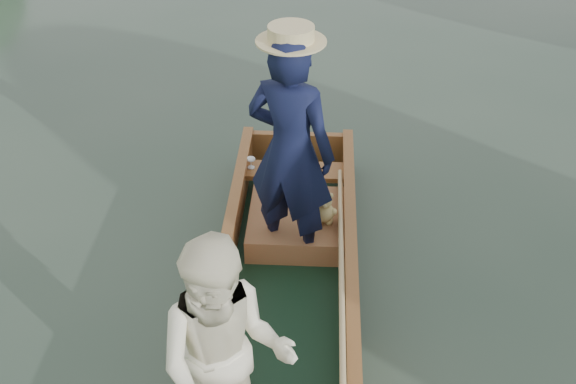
{
  "coord_description": "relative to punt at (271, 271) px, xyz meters",
  "views": [
    {
      "loc": [
        0.25,
        -3.95,
        4.09
      ],
      "look_at": [
        0.0,
        0.6,
        0.95
      ],
      "focal_mm": 45.0,
      "sensor_mm": 36.0,
      "label": 1
    }
  ],
  "objects": [
    {
      "name": "ground",
      "position": [
        0.09,
        0.04,
        -0.7
      ],
      "size": [
        120.0,
        120.0,
        0.0
      ],
      "primitive_type": "plane",
      "color": "#283D30",
      "rests_on": "ground"
    },
    {
      "name": "punt",
      "position": [
        0.0,
        0.0,
        0.0
      ],
      "size": [
        1.27,
        5.28,
        2.13
      ],
      "color": "black",
      "rests_on": "ground"
    }
  ]
}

